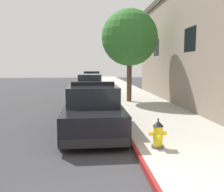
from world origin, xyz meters
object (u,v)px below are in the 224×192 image
Objects in this scene: police_cruiser at (93,109)px; street_tree at (130,38)px; parked_car_silver_ahead at (90,85)px; fire_hydrant at (158,134)px; parked_car_dark_far at (92,79)px.

police_cruiser is 6.69m from street_tree.
parked_car_silver_ahead is 12.32m from fire_hydrant.
police_cruiser is 18.53m from parked_car_dark_far.
street_tree is (2.00, -12.97, 3.02)m from parked_car_dark_far.
parked_car_silver_ahead is (-0.07, 9.75, -0.00)m from police_cruiser.
police_cruiser is at bearing 123.09° from fire_hydrant.
fire_hydrant is at bearing -94.19° from street_tree.
parked_car_silver_ahead reaches higher than fire_hydrant.
fire_hydrant is 0.15× the size of street_tree.
parked_car_silver_ahead is at bearing 90.38° from police_cruiser.
parked_car_silver_ahead is 5.64m from street_tree.
street_tree is at bearing -81.25° from parked_car_dark_far.
fire_hydrant is at bearing -56.91° from police_cruiser.
parked_car_silver_ahead is 1.00× the size of parked_car_dark_far.
police_cruiser is at bearing -111.46° from street_tree.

